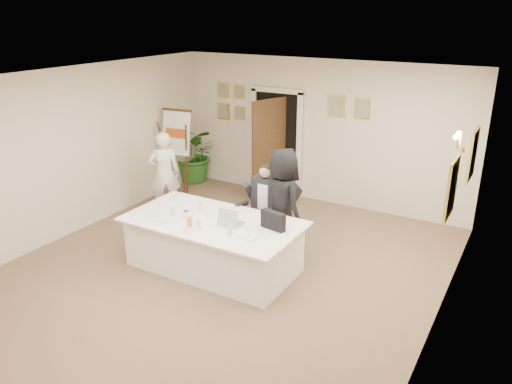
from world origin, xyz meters
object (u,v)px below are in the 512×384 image
object	(u,v)px
paper_stack	(248,236)
laptop_bag	(273,220)
oj_glass	(190,222)
flip_chart	(180,157)
potted_palm	(195,154)
seated_man	(265,205)
steel_jug	(186,214)
conference_table	(214,244)
standing_woman	(282,203)
laptop	(232,215)
standing_man	(164,173)

from	to	relation	value
paper_stack	laptop_bag	bearing A→B (deg)	67.01
oj_glass	flip_chart	bearing A→B (deg)	130.66
flip_chart	potted_palm	xyz separation A→B (m)	(-0.26, 0.85, -0.19)
flip_chart	laptop_bag	distance (m)	3.89
seated_man	potted_palm	world-z (taller)	seated_man
paper_stack	oj_glass	size ratio (longest dim) A/B	2.13
steel_jug	conference_table	bearing A→B (deg)	17.54
flip_chart	standing_woman	xyz separation A→B (m)	(3.04, -1.32, 0.04)
potted_palm	standing_woman	bearing A→B (deg)	-33.31
conference_table	potted_palm	xyz separation A→B (m)	(-2.64, 3.10, 0.24)
seated_man	laptop_bag	xyz separation A→B (m)	(0.63, -0.89, 0.20)
laptop	laptop_bag	bearing A→B (deg)	10.25
standing_man	flip_chart	bearing A→B (deg)	-112.78
conference_table	potted_palm	distance (m)	4.08
potted_palm	paper_stack	size ratio (longest dim) A/B	4.56
seated_man	standing_man	size ratio (longest dim) A/B	0.89
standing_man	laptop_bag	bearing A→B (deg)	113.98
potted_palm	oj_glass	size ratio (longest dim) A/B	9.71
seated_man	oj_glass	world-z (taller)	seated_man
standing_man	laptop_bag	xyz separation A→B (m)	(2.91, -1.13, 0.12)
paper_stack	standing_woman	bearing A→B (deg)	93.64
flip_chart	standing_woman	world-z (taller)	flip_chart
seated_man	paper_stack	size ratio (longest dim) A/B	5.07
conference_table	oj_glass	size ratio (longest dim) A/B	19.84
flip_chart	steel_jug	distance (m)	3.10
flip_chart	laptop_bag	world-z (taller)	flip_chart
flip_chart	paper_stack	xyz separation A→B (m)	(3.12, -2.48, -0.03)
standing_man	paper_stack	size ratio (longest dim) A/B	5.71
steel_jug	oj_glass	bearing A→B (deg)	-43.04
oj_glass	standing_woman	bearing A→B (deg)	57.03
flip_chart	seated_man	bearing A→B (deg)	-24.12
conference_table	standing_woman	bearing A→B (deg)	54.82
flip_chart	paper_stack	bearing A→B (deg)	-38.56
flip_chart	steel_jug	bearing A→B (deg)	-49.97
seated_man	laptop_bag	size ratio (longest dim) A/B	3.77
standing_woman	laptop_bag	size ratio (longest dim) A/B	4.63
flip_chart	paper_stack	size ratio (longest dim) A/B	6.39
potted_palm	laptop	xyz separation A→B (m)	(2.95, -3.05, 0.28)
conference_table	potted_palm	bearing A→B (deg)	130.49
potted_palm	paper_stack	world-z (taller)	potted_palm
potted_palm	steel_jug	size ratio (longest dim) A/B	11.48
flip_chart	conference_table	bearing A→B (deg)	-43.35
potted_palm	conference_table	bearing A→B (deg)	-49.51
potted_palm	steel_jug	distance (m)	3.94
seated_man	laptop	xyz separation A→B (m)	(0.04, -1.02, 0.21)
oj_glass	potted_palm	bearing A→B (deg)	125.86
conference_table	standing_woman	world-z (taller)	standing_woman
standing_woman	conference_table	bearing A→B (deg)	86.58
conference_table	paper_stack	xyz separation A→B (m)	(0.73, -0.23, 0.40)
conference_table	seated_man	size ratio (longest dim) A/B	1.84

